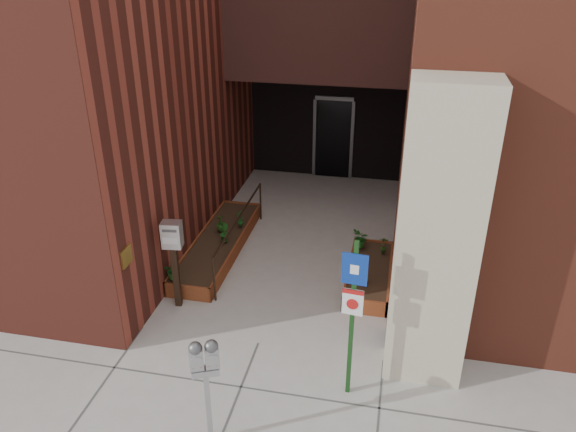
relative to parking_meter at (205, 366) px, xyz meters
The scene contains 14 objects.
ground 2.36m from the parking_meter, 86.80° to the left, with size 80.00×80.00×0.00m, color #9E9991.
planter_left 5.04m from the parking_meter, 107.02° to the left, with size 0.90×3.60×0.30m.
planter_right 4.67m from the parking_meter, 67.82° to the left, with size 0.80×2.20×0.30m.
handrail 4.77m from the parking_meter, 101.41° to the left, with size 0.04×3.34×0.90m.
parking_meter is the anchor object (origin of this frame).
sign_post 2.06m from the parking_meter, 36.68° to the left, with size 0.34×0.09×2.48m.
payment_dropbox 3.14m from the parking_meter, 119.22° to the left, with size 0.36×0.29×1.65m.
shrub_left_a 3.64m from the parking_meter, 119.30° to the left, with size 0.31×0.31×0.34m, color #18571A.
shrub_left_b 4.86m from the parking_meter, 105.37° to the left, with size 0.21×0.21×0.38m, color #1B5518.
shrub_left_c 5.31m from the parking_meter, 106.32° to the left, with size 0.20×0.20×0.36m, color #214F16.
shrub_left_d 5.50m from the parking_meter, 102.05° to the left, with size 0.20×0.20×0.38m, color #19571C.
shrub_right_a 4.09m from the parking_meter, 65.73° to the left, with size 0.17×0.17×0.30m, color #1A5217.
shrub_right_b 5.25m from the parking_meter, 68.17° to the left, with size 0.18×0.18×0.35m, color #275317.
shrub_right_c 5.20m from the parking_meter, 73.51° to the left, with size 0.34×0.34×0.38m, color #1A5919.
Camera 1 is at (1.94, -6.91, 5.89)m, focal length 35.00 mm.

